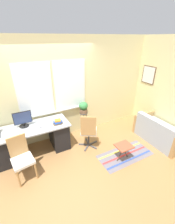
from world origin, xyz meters
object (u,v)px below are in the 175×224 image
(keyboard, at_px, (27,131))
(folding_stool, at_px, (124,147))
(mouse, at_px, (41,128))
(office_chair_swivel, at_px, (89,131))
(plant_stand, at_px, (84,116))
(potted_plant, at_px, (83,107))
(desk_chair_wooden, at_px, (21,157))
(couch_loveseat, at_px, (159,133))
(book_stack, at_px, (58,122))
(monitor, at_px, (23,119))

(keyboard, relative_size, folding_stool, 1.07)
(mouse, bearing_deg, office_chair_swivel, -16.17)
(office_chair_swivel, distance_m, plant_stand, 0.67)
(potted_plant, bearing_deg, desk_chair_wooden, -155.33)
(couch_loveseat, bearing_deg, book_stack, 69.50)
(monitor, height_order, book_stack, monitor)
(desk_chair_wooden, xyz_separation_m, office_chair_swivel, (1.61, 0.18, 0.02))
(office_chair_swivel, xyz_separation_m, potted_plant, (0.18, 0.64, 0.36))
(keyboard, xyz_separation_m, book_stack, (0.70, -0.03, 0.05))
(book_stack, bearing_deg, desk_chair_wooden, -152.43)
(potted_plant, height_order, folding_stool, potted_plant)
(monitor, distance_m, office_chair_swivel, 1.59)
(keyboard, bearing_deg, mouse, -2.22)
(keyboard, height_order, office_chair_swivel, office_chair_swivel)
(book_stack, bearing_deg, couch_loveseat, -20.50)
(desk_chair_wooden, distance_m, folding_stool, 2.21)
(office_chair_swivel, xyz_separation_m, plant_stand, (0.18, 0.64, 0.09))
(monitor, distance_m, mouse, 0.46)
(plant_stand, distance_m, potted_plant, 0.27)
(mouse, xyz_separation_m, office_chair_swivel, (1.09, -0.32, -0.24))
(mouse, height_order, potted_plant, potted_plant)
(folding_stool, bearing_deg, keyboard, 150.09)
(desk_chair_wooden, height_order, folding_stool, desk_chair_wooden)
(mouse, relative_size, plant_stand, 0.08)
(keyboard, height_order, plant_stand, keyboard)
(monitor, xyz_separation_m, mouse, (0.33, -0.27, -0.17))
(couch_loveseat, xyz_separation_m, folding_stool, (-1.37, -0.11, 0.10))
(keyboard, xyz_separation_m, mouse, (0.30, -0.01, 0.01))
(office_chair_swivel, bearing_deg, plant_stand, -74.56)
(desk_chair_wooden, distance_m, plant_stand, 1.97)
(office_chair_swivel, distance_m, folding_stool, 0.94)
(plant_stand, bearing_deg, desk_chair_wooden, -155.33)
(plant_stand, distance_m, folding_stool, 1.47)
(book_stack, height_order, office_chair_swivel, office_chair_swivel)
(office_chair_swivel, relative_size, folding_stool, 2.42)
(monitor, bearing_deg, folding_stool, -34.89)
(desk_chair_wooden, bearing_deg, monitor, 67.04)
(mouse, bearing_deg, monitor, 140.98)
(book_stack, height_order, desk_chair_wooden, desk_chair_wooden)
(book_stack, relative_size, couch_loveseat, 0.17)
(plant_stand, bearing_deg, office_chair_swivel, -105.33)
(mouse, height_order, couch_loveseat, mouse)
(folding_stool, bearing_deg, monitor, 145.11)
(monitor, xyz_separation_m, keyboard, (0.04, -0.26, -0.17))
(monitor, xyz_separation_m, office_chair_swivel, (1.42, -0.58, -0.41))
(keyboard, bearing_deg, monitor, 97.81)
(desk_chair_wooden, bearing_deg, mouse, 34.65)
(folding_stool, bearing_deg, plant_stand, 103.60)
(desk_chair_wooden, height_order, office_chair_swivel, office_chair_swivel)
(couch_loveseat, distance_m, folding_stool, 1.37)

